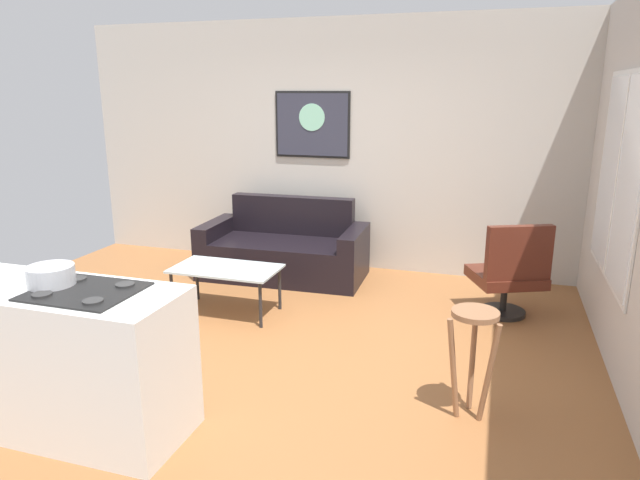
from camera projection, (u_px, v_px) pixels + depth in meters
The scene contains 10 objects.
ground at pixel (262, 351), 4.58m from camera, with size 6.40×6.40×0.04m, color brown.
back_wall at pixel (343, 147), 6.45m from camera, with size 6.40×0.05×2.80m, color #BBB6AB.
couch at pixel (285, 251), 6.33m from camera, with size 1.82×0.92×0.85m.
coffee_table at pixel (226, 271), 5.23m from camera, with size 0.98×0.54×0.44m.
armchair at pixel (510, 273), 5.11m from camera, with size 0.76×0.75×0.90m.
bar_stool at pixel (474, 339), 3.52m from camera, with size 0.34×0.33×0.71m.
kitchen_counter at pixel (51, 357), 3.44m from camera, with size 1.71×0.61×0.93m.
mixing_bowl at pixel (51, 277), 3.31m from camera, with size 0.27×0.27×0.13m.
wall_painting at pixel (312, 125), 6.45m from camera, with size 0.89×0.03×0.75m.
window at pixel (618, 178), 4.30m from camera, with size 0.03×1.58×1.59m.
Camera 1 is at (1.71, -3.86, 2.02)m, focal length 31.81 mm.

